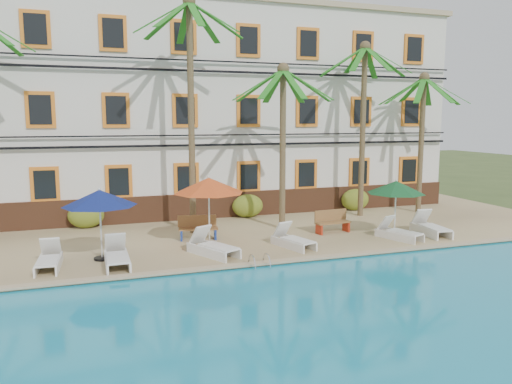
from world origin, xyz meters
name	(u,v)px	position (x,y,z in m)	size (l,w,h in m)	color
ground	(270,262)	(0.00, 0.00, 0.00)	(100.00, 100.00, 0.00)	#384C23
pool_deck	(230,229)	(0.00, 5.00, 0.12)	(30.00, 12.00, 0.25)	tan
swimming_pool	(385,346)	(0.00, -7.00, 0.10)	(26.00, 12.00, 0.20)	teal
pool_coping	(280,261)	(0.00, -0.90, 0.28)	(30.00, 0.35, 0.06)	tan
hotel_building	(203,109)	(0.00, 9.98, 5.37)	(25.40, 6.44, 10.22)	silver
palm_b	(191,86)	(-1.78, 4.26, 6.16)	(4.30, 4.30, 9.37)	brown
palm_c	(283,122)	(1.99, 3.85, 4.75)	(4.30, 4.30, 6.91)	brown
palm_d	(363,106)	(6.63, 5.28, 5.49)	(4.30, 4.30, 8.19)	brown
palm_e	(422,122)	(9.91, 5.21, 4.73)	(4.30, 4.30, 6.88)	brown
shrub_left	(86,215)	(-5.93, 6.60, 0.80)	(1.50, 0.90, 1.10)	#1E621C
shrub_mid	(248,206)	(1.33, 6.60, 0.80)	(1.50, 0.90, 1.10)	#1E621C
shrub_right	(355,200)	(7.10, 6.60, 0.80)	(1.50, 0.90, 1.10)	#1E621C
umbrella_blue	(100,198)	(-5.46, 1.30, 2.31)	(2.41, 2.41, 2.41)	black
umbrella_red	(209,186)	(-1.63, 2.05, 2.46)	(2.59, 2.59, 2.59)	black
umbrella_green	(396,188)	(5.71, 1.09, 2.20)	(2.28, 2.28, 2.29)	black
lounger_a	(49,259)	(-7.06, 0.80, 0.54)	(0.76, 1.90, 0.88)	white
lounger_b	(117,256)	(-5.04, 0.40, 0.56)	(0.73, 2.03, 0.96)	white
lounger_c	(213,246)	(-1.86, 0.64, 0.56)	(1.56, 2.15, 0.97)	white
lounger_d	(293,239)	(1.16, 0.75, 0.53)	(1.18, 1.97, 0.88)	white
lounger_e	(398,232)	(5.53, 0.56, 0.53)	(1.23, 1.96, 0.87)	white
lounger_f	(430,227)	(7.20, 0.82, 0.56)	(0.93, 2.10, 0.96)	white
bench_left	(198,227)	(-1.82, 3.07, 0.72)	(1.56, 0.74, 0.93)	olive
bench_right	(332,221)	(3.62, 2.44, 0.72)	(1.54, 0.61, 0.93)	olive
pool_ladder	(259,265)	(-0.73, -1.00, 0.25)	(0.54, 0.74, 0.74)	silver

